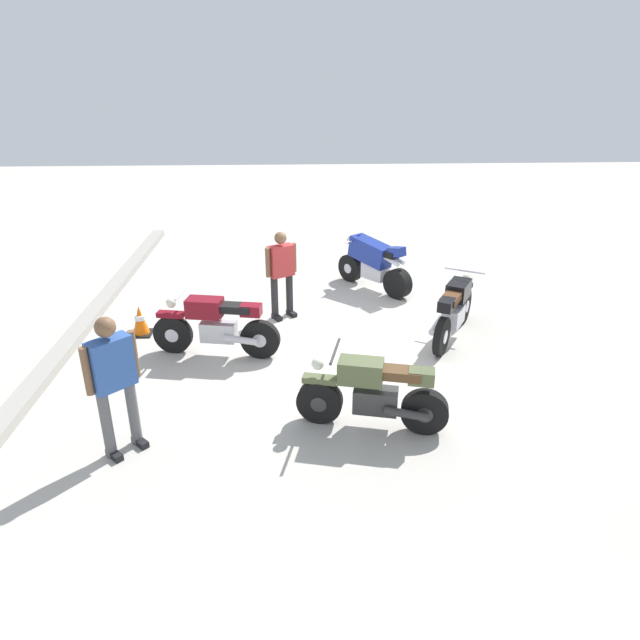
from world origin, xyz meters
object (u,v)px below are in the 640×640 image
object	(u,v)px
motorcycle_maroon_cruiser	(216,325)
person_in_red_shirt	(281,270)
person_in_blue_shirt	(113,376)
motorcycle_black_cruiser	(454,310)
motorcycle_blue_sportbike	(373,262)
motorcycle_olive_vintage	(373,394)
traffic_cone	(140,321)

from	to	relation	value
motorcycle_maroon_cruiser	person_in_red_shirt	size ratio (longest dim) A/B	1.28
motorcycle_maroon_cruiser	person_in_blue_shirt	size ratio (longest dim) A/B	1.18
motorcycle_black_cruiser	motorcycle_blue_sportbike	distance (m)	2.68
person_in_blue_shirt	motorcycle_blue_sportbike	bearing A→B (deg)	100.58
motorcycle_olive_vintage	person_in_red_shirt	world-z (taller)	person_in_red_shirt
motorcycle_black_cruiser	motorcycle_blue_sportbike	xyz separation A→B (m)	(2.46, 1.06, 0.07)
motorcycle_olive_vintage	motorcycle_maroon_cruiser	xyz separation A→B (m)	(2.15, 2.24, 0.03)
traffic_cone	motorcycle_maroon_cruiser	bearing A→B (deg)	-120.76
motorcycle_olive_vintage	person_in_blue_shirt	bearing A→B (deg)	19.53
person_in_red_shirt	motorcycle_olive_vintage	bearing A→B (deg)	-13.05
person_in_red_shirt	motorcycle_black_cruiser	bearing A→B (deg)	39.05
motorcycle_black_cruiser	motorcycle_olive_vintage	distance (m)	3.15
motorcycle_olive_vintage	person_in_red_shirt	bearing A→B (deg)	-58.75
motorcycle_maroon_cruiser	traffic_cone	size ratio (longest dim) A/B	3.92
motorcycle_olive_vintage	person_in_red_shirt	xyz separation A→B (m)	(3.68, 1.20, 0.43)
motorcycle_black_cruiser	motorcycle_olive_vintage	world-z (taller)	motorcycle_black_cruiser
person_in_blue_shirt	person_in_red_shirt	distance (m)	4.44
motorcycle_black_cruiser	motorcycle_maroon_cruiser	bearing A→B (deg)	126.48
motorcycle_olive_vintage	motorcycle_blue_sportbike	world-z (taller)	motorcycle_blue_sportbike
motorcycle_olive_vintage	motorcycle_blue_sportbike	xyz separation A→B (m)	(5.09, -0.68, 0.11)
motorcycle_olive_vintage	person_in_red_shirt	distance (m)	3.90
person_in_red_shirt	traffic_cone	distance (m)	2.64
motorcycle_blue_sportbike	traffic_cone	bearing A→B (deg)	76.05
person_in_blue_shirt	motorcycle_olive_vintage	bearing A→B (deg)	51.60
motorcycle_black_cruiser	person_in_blue_shirt	size ratio (longest dim) A/B	1.07
motorcycle_blue_sportbike	person_in_blue_shirt	size ratio (longest dim) A/B	0.92
motorcycle_blue_sportbike	motorcycle_maroon_cruiser	size ratio (longest dim) A/B	0.78
motorcycle_black_cruiser	person_in_red_shirt	xyz separation A→B (m)	(1.06, 2.94, 0.40)
motorcycle_maroon_cruiser	traffic_cone	world-z (taller)	motorcycle_maroon_cruiser
motorcycle_black_cruiser	traffic_cone	bearing A→B (deg)	115.66
person_in_red_shirt	traffic_cone	xyz separation A→B (m)	(-0.68, 2.47, -0.66)
motorcycle_blue_sportbike	motorcycle_olive_vintage	bearing A→B (deg)	132.89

